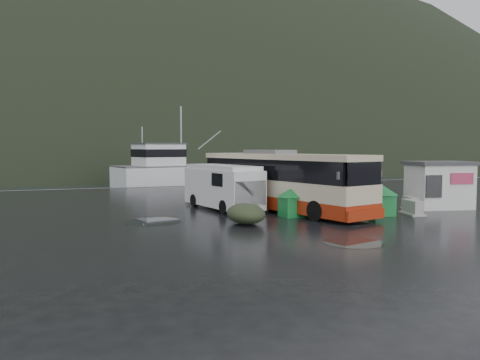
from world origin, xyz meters
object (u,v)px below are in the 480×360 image
object	(u,v)px
waste_bin_right	(291,217)
jersey_barrier_b	(412,215)
white_van	(223,209)
ticket_kiosk	(438,208)
jersey_barrier_a	(317,214)
jersey_barrier_c	(410,210)
waste_bin_left	(382,215)
coach_bus	(280,210)
fishing_trawler	(203,180)
dome_tent	(246,224)

from	to	relation	value
waste_bin_right	jersey_barrier_b	xyz separation A→B (m)	(6.54, -1.55, 0.00)
white_van	ticket_kiosk	world-z (taller)	ticket_kiosk
white_van	jersey_barrier_a	bearing A→B (deg)	-51.47
jersey_barrier_c	waste_bin_left	bearing A→B (deg)	-155.58
jersey_barrier_b	ticket_kiosk	bearing A→B (deg)	27.01
waste_bin_left	jersey_barrier_b	bearing A→B (deg)	-12.51
coach_bus	waste_bin_right	distance (m)	2.62
ticket_kiosk	jersey_barrier_a	size ratio (longest dim) A/B	2.34
waste_bin_right	ticket_kiosk	bearing A→B (deg)	1.10
coach_bus	white_van	xyz separation A→B (m)	(-3.04, 1.54, 0.00)
jersey_barrier_c	jersey_barrier_a	bearing A→B (deg)	177.09
fishing_trawler	waste_bin_left	bearing A→B (deg)	-100.73
waste_bin_right	jersey_barrier_a	world-z (taller)	waste_bin_right
waste_bin_left	jersey_barrier_a	world-z (taller)	waste_bin_left
ticket_kiosk	jersey_barrier_a	xyz separation A→B (m)	(-8.16, 0.31, 0.00)
jersey_barrier_a	jersey_barrier_c	xyz separation A→B (m)	(6.09, -0.31, 0.00)
coach_bus	fishing_trawler	distance (m)	26.53
jersey_barrier_a	waste_bin_left	bearing A→B (deg)	-28.60
fishing_trawler	jersey_barrier_a	bearing A→B (deg)	-106.72
coach_bus	white_van	size ratio (longest dim) A/B	1.98
jersey_barrier_c	coach_bus	bearing A→B (deg)	162.04
waste_bin_left	jersey_barrier_a	bearing A→B (deg)	151.40
dome_tent	fishing_trawler	xyz separation A→B (m)	(6.18, 30.27, 0.00)
dome_tent	ticket_kiosk	xyz separation A→B (m)	(13.01, 1.49, 0.00)
white_van	ticket_kiosk	xyz separation A→B (m)	(12.45, -3.92, 0.00)
fishing_trawler	ticket_kiosk	bearing A→B (deg)	-90.70
waste_bin_right	jersey_barrier_c	distance (m)	7.88
waste_bin_left	coach_bus	bearing A→B (deg)	139.10
white_van	dome_tent	bearing A→B (deg)	-107.34
jersey_barrier_a	ticket_kiosk	bearing A→B (deg)	-2.15
jersey_barrier_b	fishing_trawler	xyz separation A→B (m)	(-3.41, 30.52, 0.00)
coach_bus	waste_bin_right	size ratio (longest dim) A/B	8.14
white_van	fishing_trawler	world-z (taller)	fishing_trawler
coach_bus	jersey_barrier_a	world-z (taller)	coach_bus
white_van	dome_tent	distance (m)	5.44
waste_bin_right	fishing_trawler	bearing A→B (deg)	83.85
jersey_barrier_a	fishing_trawler	bearing A→B (deg)	87.33
coach_bus	waste_bin_right	world-z (taller)	coach_bus
ticket_kiosk	dome_tent	bearing A→B (deg)	-162.69
white_van	fishing_trawler	bearing A→B (deg)	65.88
dome_tent	fishing_trawler	distance (m)	30.89
white_van	fishing_trawler	xyz separation A→B (m)	(5.62, 24.86, 0.00)
ticket_kiosk	fishing_trawler	distance (m)	29.58
waste_bin_left	jersey_barrier_b	size ratio (longest dim) A/B	1.01
dome_tent	jersey_barrier_b	bearing A→B (deg)	-1.49
waste_bin_left	jersey_barrier_a	xyz separation A→B (m)	(-3.07, 1.68, 0.00)
dome_tent	jersey_barrier_a	xyz separation A→B (m)	(4.85, 1.80, 0.00)
white_van	jersey_barrier_a	distance (m)	5.61
coach_bus	waste_bin_left	bearing A→B (deg)	-56.62
white_van	dome_tent	size ratio (longest dim) A/B	2.55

